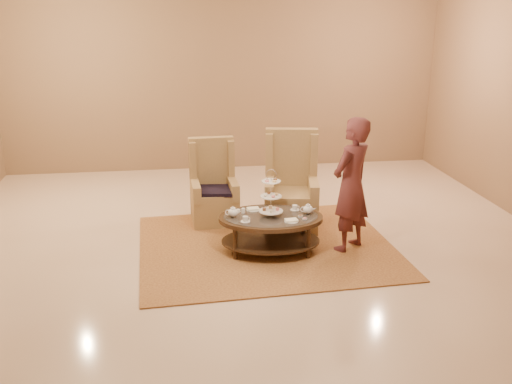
{
  "coord_description": "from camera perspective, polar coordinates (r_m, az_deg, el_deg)",
  "views": [
    {
      "loc": [
        -0.85,
        -6.52,
        2.96
      ],
      "look_at": [
        0.09,
        0.2,
        0.73
      ],
      "focal_mm": 40.0,
      "sensor_mm": 36.0,
      "label": 1
    }
  ],
  "objects": [
    {
      "name": "wall_back",
      "position": [
        10.62,
        -3.34,
        11.63
      ],
      "size": [
        8.0,
        0.04,
        3.5
      ],
      "primitive_type": "cube",
      "color": "#89694A",
      "rests_on": "ground"
    },
    {
      "name": "ceiling",
      "position": [
        7.21,
        -0.45,
        -6.04
      ],
      "size": [
        8.0,
        8.0,
        0.02
      ],
      "primitive_type": "cube",
      "color": "beige",
      "rests_on": "ground"
    },
    {
      "name": "armchair_right",
      "position": [
        7.95,
        3.51,
        -0.24
      ],
      "size": [
        0.84,
        0.86,
        1.34
      ],
      "rotation": [
        0.0,
        0.0,
        -0.17
      ],
      "color": "#A27F4C",
      "rests_on": "ground"
    },
    {
      "name": "tea_table",
      "position": [
        7.07,
        1.48,
        -3.07
      ],
      "size": [
        1.37,
        1.01,
        1.08
      ],
      "rotation": [
        0.0,
        0.0,
        -0.1
      ],
      "color": "black",
      "rests_on": "ground"
    },
    {
      "name": "ground",
      "position": [
        7.21,
        -0.45,
        -6.04
      ],
      "size": [
        8.0,
        8.0,
        0.0
      ],
      "primitive_type": "plane",
      "color": "beige",
      "rests_on": "ground"
    },
    {
      "name": "person",
      "position": [
        7.1,
        9.49,
        0.67
      ],
      "size": [
        0.74,
        0.71,
        1.7
      ],
      "rotation": [
        0.0,
        0.0,
        3.83
      ],
      "color": "#542424",
      "rests_on": "ground"
    },
    {
      "name": "armchair_left",
      "position": [
        8.14,
        -4.26,
        -0.16
      ],
      "size": [
        0.67,
        0.69,
        1.18
      ],
      "rotation": [
        0.0,
        0.0,
        0.05
      ],
      "color": "#A27F4C",
      "rests_on": "ground"
    },
    {
      "name": "rug",
      "position": [
        7.37,
        1.02,
        -5.4
      ],
      "size": [
        3.33,
        2.82,
        0.02
      ],
      "rotation": [
        0.0,
        0.0,
        0.05
      ],
      "color": "#AD7B3D",
      "rests_on": "ground"
    }
  ]
}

